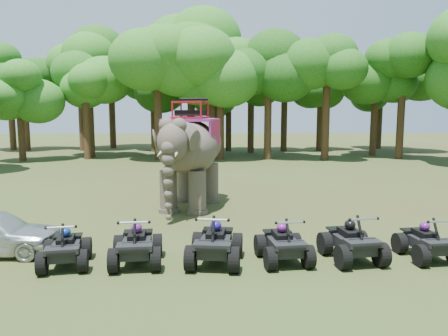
{
  "coord_description": "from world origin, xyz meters",
  "views": [
    {
      "loc": [
        -0.59,
        -12.75,
        3.81
      ],
      "look_at": [
        0.0,
        1.2,
        1.9
      ],
      "focal_mm": 35.0,
      "sensor_mm": 36.0,
      "label": 1
    }
  ],
  "objects_px": {
    "elephant": "(190,153)",
    "atv_2": "(215,238)",
    "atv_4": "(352,236)",
    "atv_1": "(136,240)",
    "atv_0": "(65,243)",
    "atv_3": "(283,239)",
    "atv_5": "(427,237)"
  },
  "relations": [
    {
      "from": "atv_4",
      "to": "atv_1",
      "type": "bearing_deg",
      "value": 172.74
    },
    {
      "from": "atv_1",
      "to": "atv_2",
      "type": "distance_m",
      "value": 1.93
    },
    {
      "from": "atv_0",
      "to": "atv_2",
      "type": "relative_size",
      "value": 0.88
    },
    {
      "from": "atv_1",
      "to": "atv_2",
      "type": "bearing_deg",
      "value": -5.55
    },
    {
      "from": "atv_0",
      "to": "atv_2",
      "type": "distance_m",
      "value": 3.64
    },
    {
      "from": "atv_0",
      "to": "atv_3",
      "type": "distance_m",
      "value": 5.34
    },
    {
      "from": "elephant",
      "to": "atv_4",
      "type": "relative_size",
      "value": 2.97
    },
    {
      "from": "atv_1",
      "to": "atv_5",
      "type": "distance_m",
      "value": 7.33
    },
    {
      "from": "atv_0",
      "to": "atv_2",
      "type": "bearing_deg",
      "value": -9.24
    },
    {
      "from": "elephant",
      "to": "atv_2",
      "type": "relative_size",
      "value": 2.85
    },
    {
      "from": "atv_0",
      "to": "atv_2",
      "type": "xyz_separation_m",
      "value": [
        3.64,
        0.03,
        0.08
      ]
    },
    {
      "from": "elephant",
      "to": "atv_3",
      "type": "height_order",
      "value": "elephant"
    },
    {
      "from": "atv_4",
      "to": "atv_0",
      "type": "bearing_deg",
      "value": 173.23
    },
    {
      "from": "atv_2",
      "to": "atv_4",
      "type": "bearing_deg",
      "value": 9.12
    },
    {
      "from": "atv_2",
      "to": "atv_3",
      "type": "height_order",
      "value": "atv_2"
    },
    {
      "from": "elephant",
      "to": "atv_4",
      "type": "distance_m",
      "value": 7.7
    },
    {
      "from": "atv_2",
      "to": "atv_3",
      "type": "relative_size",
      "value": 1.09
    },
    {
      "from": "atv_2",
      "to": "atv_5",
      "type": "distance_m",
      "value": 5.4
    },
    {
      "from": "atv_0",
      "to": "atv_5",
      "type": "height_order",
      "value": "atv_5"
    },
    {
      "from": "atv_0",
      "to": "atv_4",
      "type": "bearing_deg",
      "value": -8.84
    },
    {
      "from": "atv_0",
      "to": "atv_2",
      "type": "height_order",
      "value": "atv_2"
    },
    {
      "from": "atv_0",
      "to": "atv_4",
      "type": "relative_size",
      "value": 0.92
    },
    {
      "from": "elephant",
      "to": "atv_5",
      "type": "relative_size",
      "value": 3.24
    },
    {
      "from": "atv_1",
      "to": "atv_4",
      "type": "xyz_separation_m",
      "value": [
        5.39,
        0.03,
        0.01
      ]
    },
    {
      "from": "atv_2",
      "to": "atv_1",
      "type": "bearing_deg",
      "value": -173.4
    },
    {
      "from": "elephant",
      "to": "atv_0",
      "type": "height_order",
      "value": "elephant"
    },
    {
      "from": "elephant",
      "to": "atv_2",
      "type": "xyz_separation_m",
      "value": [
        0.81,
        -6.32,
        -1.45
      ]
    },
    {
      "from": "elephant",
      "to": "atv_4",
      "type": "height_order",
      "value": "elephant"
    },
    {
      "from": "atv_0",
      "to": "atv_1",
      "type": "bearing_deg",
      "value": -7.3
    },
    {
      "from": "atv_5",
      "to": "atv_1",
      "type": "bearing_deg",
      "value": 175.49
    },
    {
      "from": "atv_3",
      "to": "atv_5",
      "type": "relative_size",
      "value": 1.04
    },
    {
      "from": "atv_1",
      "to": "atv_3",
      "type": "bearing_deg",
      "value": -4.22
    }
  ]
}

